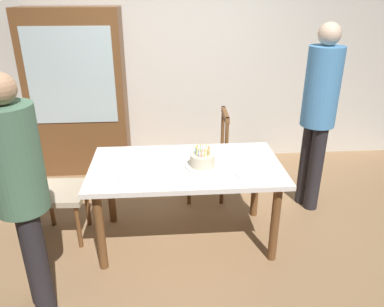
{
  "coord_description": "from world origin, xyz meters",
  "views": [
    {
      "loc": [
        -0.16,
        -2.78,
        2.08
      ],
      "look_at": [
        0.05,
        0.0,
        0.84
      ],
      "focal_mm": 34.93,
      "sensor_mm": 36.0,
      "label": 1
    }
  ],
  "objects": [
    {
      "name": "plate_near_guest",
      "position": [
        0.47,
        -0.19,
        0.74
      ],
      "size": [
        0.22,
        0.22,
        0.01
      ],
      "primitive_type": "cylinder",
      "color": "white",
      "rests_on": "dining_table"
    },
    {
      "name": "chair_spindle_back",
      "position": [
        0.27,
        0.75,
        0.46
      ],
      "size": [
        0.46,
        0.46,
        0.95
      ],
      "color": "beige",
      "rests_on": "ground"
    },
    {
      "name": "fork_near_guest",
      "position": [
        0.31,
        -0.19,
        0.74
      ],
      "size": [
        0.18,
        0.02,
        0.01
      ],
      "primitive_type": "cube",
      "rotation": [
        0.0,
        0.0,
        0.02
      ],
      "color": "silver",
      "rests_on": "dining_table"
    },
    {
      "name": "plate_near_celebrant",
      "position": [
        -0.44,
        -0.19,
        0.74
      ],
      "size": [
        0.22,
        0.22,
        0.01
      ],
      "primitive_type": "cylinder",
      "color": "white",
      "rests_on": "dining_table"
    },
    {
      "name": "fork_near_celebrant",
      "position": [
        -0.6,
        -0.2,
        0.74
      ],
      "size": [
        0.18,
        0.05,
        0.01
      ],
      "primitive_type": "cube",
      "rotation": [
        0.0,
        0.0,
        -0.2
      ],
      "color": "silver",
      "rests_on": "dining_table"
    },
    {
      "name": "plate_far_side",
      "position": [
        -0.08,
        0.19,
        0.74
      ],
      "size": [
        0.22,
        0.22,
        0.01
      ],
      "primitive_type": "cylinder",
      "color": "white",
      "rests_on": "dining_table"
    },
    {
      "name": "birthday_cake",
      "position": [
        0.13,
        -0.05,
        0.79
      ],
      "size": [
        0.28,
        0.28,
        0.18
      ],
      "color": "silver",
      "rests_on": "dining_table"
    },
    {
      "name": "person_celebrant",
      "position": [
        -1.06,
        -0.7,
        0.95
      ],
      "size": [
        0.32,
        0.32,
        1.67
      ],
      "color": "#262328",
      "rests_on": "ground"
    },
    {
      "name": "chair_upholstered",
      "position": [
        -1.18,
        0.13,
        0.53
      ],
      "size": [
        0.46,
        0.46,
        0.95
      ],
      "color": "tan",
      "rests_on": "ground"
    },
    {
      "name": "china_cabinet",
      "position": [
        -1.17,
        1.56,
        0.95
      ],
      "size": [
        1.1,
        0.45,
        1.9
      ],
      "color": "brown",
      "rests_on": "ground"
    },
    {
      "name": "dining_table",
      "position": [
        0.0,
        0.0,
        0.64
      ],
      "size": [
        1.58,
        0.87,
        0.74
      ],
      "color": "white",
      "rests_on": "ground"
    },
    {
      "name": "ground",
      "position": [
        0.0,
        0.0,
        0.0
      ],
      "size": [
        6.4,
        6.4,
        0.0
      ],
      "primitive_type": "plane",
      "color": "#93704C"
    },
    {
      "name": "person_guest",
      "position": [
        1.28,
        0.49,
        1.04
      ],
      "size": [
        0.32,
        0.32,
        1.82
      ],
      "color": "#262328",
      "rests_on": "ground"
    },
    {
      "name": "back_wall",
      "position": [
        0.0,
        1.85,
        1.3
      ],
      "size": [
        6.4,
        0.1,
        2.6
      ],
      "primitive_type": "cube",
      "color": "beige",
      "rests_on": "ground"
    },
    {
      "name": "fork_far_side",
      "position": [
        -0.24,
        0.18,
        0.74
      ],
      "size": [
        0.18,
        0.06,
        0.01
      ],
      "primitive_type": "cube",
      "rotation": [
        0.0,
        0.0,
        0.25
      ],
      "color": "silver",
      "rests_on": "dining_table"
    }
  ]
}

